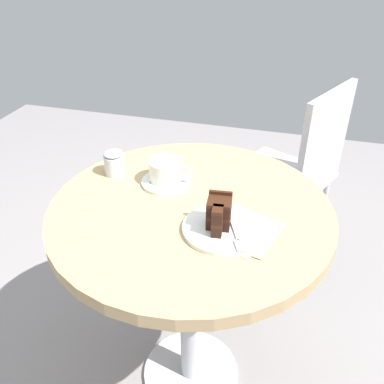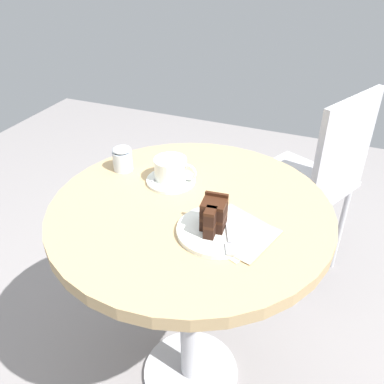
{
  "view_description": "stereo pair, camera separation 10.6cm",
  "coord_description": "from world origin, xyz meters",
  "px_view_note": "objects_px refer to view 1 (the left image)",
  "views": [
    {
      "loc": [
        0.24,
        -0.85,
        1.36
      ],
      "look_at": [
        0.0,
        0.01,
        0.78
      ],
      "focal_mm": 38.0,
      "sensor_mm": 36.0,
      "label": 1
    },
    {
      "loc": [
        0.34,
        -0.82,
        1.36
      ],
      "look_at": [
        0.0,
        0.01,
        0.78
      ],
      "focal_mm": 38.0,
      "sensor_mm": 36.0,
      "label": 2
    }
  ],
  "objects_px": {
    "sugar_pot": "(114,163)",
    "teaspoon": "(159,173)",
    "cafe_chair": "(297,169)",
    "cake_slice": "(219,213)",
    "saucer": "(166,182)",
    "coffee_cup": "(166,170)",
    "napkin": "(241,229)",
    "cake_plate": "(223,228)",
    "fork": "(236,235)"
  },
  "relations": [
    {
      "from": "sugar_pot",
      "to": "teaspoon",
      "type": "bearing_deg",
      "value": 8.23
    },
    {
      "from": "cafe_chair",
      "to": "cake_slice",
      "type": "bearing_deg",
      "value": 12.33
    },
    {
      "from": "saucer",
      "to": "coffee_cup",
      "type": "bearing_deg",
      "value": 101.35
    },
    {
      "from": "cafe_chair",
      "to": "coffee_cup",
      "type": "bearing_deg",
      "value": -7.43
    },
    {
      "from": "cafe_chair",
      "to": "teaspoon",
      "type": "bearing_deg",
      "value": -10.66
    },
    {
      "from": "coffee_cup",
      "to": "cake_slice",
      "type": "relative_size",
      "value": 1.51
    },
    {
      "from": "teaspoon",
      "to": "sugar_pot",
      "type": "height_order",
      "value": "sugar_pot"
    },
    {
      "from": "napkin",
      "to": "sugar_pot",
      "type": "relative_size",
      "value": 2.91
    },
    {
      "from": "sugar_pot",
      "to": "coffee_cup",
      "type": "bearing_deg",
      "value": -1.18
    },
    {
      "from": "cake_plate",
      "to": "cafe_chair",
      "type": "xyz_separation_m",
      "value": [
        0.16,
        0.74,
        -0.22
      ]
    },
    {
      "from": "sugar_pot",
      "to": "cake_slice",
      "type": "bearing_deg",
      "value": -27.25
    },
    {
      "from": "coffee_cup",
      "to": "cake_plate",
      "type": "relative_size",
      "value": 0.65
    },
    {
      "from": "coffee_cup",
      "to": "cake_slice",
      "type": "bearing_deg",
      "value": -42.99
    },
    {
      "from": "saucer",
      "to": "cake_plate",
      "type": "relative_size",
      "value": 0.72
    },
    {
      "from": "napkin",
      "to": "sugar_pot",
      "type": "bearing_deg",
      "value": 157.75
    },
    {
      "from": "teaspoon",
      "to": "cake_plate",
      "type": "height_order",
      "value": "teaspoon"
    },
    {
      "from": "saucer",
      "to": "coffee_cup",
      "type": "distance_m",
      "value": 0.04
    },
    {
      "from": "cake_slice",
      "to": "fork",
      "type": "xyz_separation_m",
      "value": [
        0.05,
        -0.02,
        -0.03
      ]
    },
    {
      "from": "cake_slice",
      "to": "fork",
      "type": "relative_size",
      "value": 0.56
    },
    {
      "from": "teaspoon",
      "to": "cake_slice",
      "type": "bearing_deg",
      "value": -123.01
    },
    {
      "from": "cake_slice",
      "to": "fork",
      "type": "distance_m",
      "value": 0.06
    },
    {
      "from": "cake_slice",
      "to": "fork",
      "type": "height_order",
      "value": "cake_slice"
    },
    {
      "from": "cake_plate",
      "to": "fork",
      "type": "distance_m",
      "value": 0.05
    },
    {
      "from": "cake_slice",
      "to": "fork",
      "type": "bearing_deg",
      "value": -26.91
    },
    {
      "from": "cake_plate",
      "to": "napkin",
      "type": "bearing_deg",
      "value": 18.63
    },
    {
      "from": "teaspoon",
      "to": "cake_slice",
      "type": "relative_size",
      "value": 1.24
    },
    {
      "from": "saucer",
      "to": "teaspoon",
      "type": "height_order",
      "value": "teaspoon"
    },
    {
      "from": "napkin",
      "to": "cafe_chair",
      "type": "xyz_separation_m",
      "value": [
        0.12,
        0.73,
        -0.21
      ]
    },
    {
      "from": "coffee_cup",
      "to": "fork",
      "type": "bearing_deg",
      "value": -40.25
    },
    {
      "from": "teaspoon",
      "to": "napkin",
      "type": "xyz_separation_m",
      "value": [
        0.28,
        -0.19,
        -0.01
      ]
    },
    {
      "from": "coffee_cup",
      "to": "sugar_pot",
      "type": "relative_size",
      "value": 1.68
    },
    {
      "from": "cake_plate",
      "to": "coffee_cup",
      "type": "bearing_deg",
      "value": 138.75
    },
    {
      "from": "fork",
      "to": "napkin",
      "type": "relative_size",
      "value": 0.68
    },
    {
      "from": "fork",
      "to": "napkin",
      "type": "xyz_separation_m",
      "value": [
        0.01,
        0.04,
        -0.01
      ]
    },
    {
      "from": "cake_plate",
      "to": "fork",
      "type": "relative_size",
      "value": 1.3
    },
    {
      "from": "napkin",
      "to": "teaspoon",
      "type": "bearing_deg",
      "value": 146.1
    },
    {
      "from": "teaspoon",
      "to": "sugar_pot",
      "type": "xyz_separation_m",
      "value": [
        -0.13,
        -0.02,
        0.03
      ]
    },
    {
      "from": "napkin",
      "to": "cafe_chair",
      "type": "distance_m",
      "value": 0.77
    },
    {
      "from": "cafe_chair",
      "to": "fork",
      "type": "bearing_deg",
      "value": 16.23
    },
    {
      "from": "saucer",
      "to": "cafe_chair",
      "type": "xyz_separation_m",
      "value": [
        0.37,
        0.57,
        -0.21
      ]
    },
    {
      "from": "cake_plate",
      "to": "napkin",
      "type": "xyz_separation_m",
      "value": [
        0.04,
        0.01,
        -0.0
      ]
    },
    {
      "from": "saucer",
      "to": "teaspoon",
      "type": "relative_size",
      "value": 1.35
    },
    {
      "from": "sugar_pot",
      "to": "cake_plate",
      "type": "bearing_deg",
      "value": -26.42
    },
    {
      "from": "coffee_cup",
      "to": "cake_plate",
      "type": "xyz_separation_m",
      "value": [
        0.2,
        -0.18,
        -0.03
      ]
    },
    {
      "from": "coffee_cup",
      "to": "cake_plate",
      "type": "height_order",
      "value": "coffee_cup"
    },
    {
      "from": "cake_slice",
      "to": "sugar_pot",
      "type": "bearing_deg",
      "value": 152.75
    },
    {
      "from": "saucer",
      "to": "sugar_pot",
      "type": "relative_size",
      "value": 1.86
    },
    {
      "from": "saucer",
      "to": "napkin",
      "type": "height_order",
      "value": "saucer"
    },
    {
      "from": "napkin",
      "to": "sugar_pot",
      "type": "distance_m",
      "value": 0.44
    },
    {
      "from": "coffee_cup",
      "to": "cake_slice",
      "type": "height_order",
      "value": "cake_slice"
    }
  ]
}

